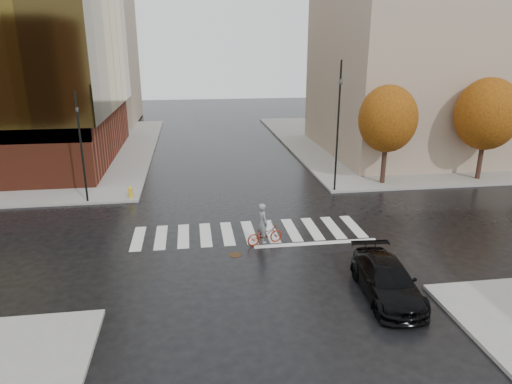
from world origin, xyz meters
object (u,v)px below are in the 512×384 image
(cyclist, at_px, (264,230))
(traffic_light_nw, at_px, (81,142))
(traffic_light_ne, at_px, (338,117))
(sedan, at_px, (387,280))
(fire_hydrant, at_px, (130,192))

(cyclist, bearing_deg, traffic_light_nw, 36.15)
(traffic_light_ne, bearing_deg, traffic_light_nw, -21.81)
(sedan, bearing_deg, traffic_light_nw, 140.52)
(sedan, xyz_separation_m, traffic_light_ne, (1.98, 12.61, 4.17))
(cyclist, distance_m, fire_hydrant, 10.27)
(cyclist, xyz_separation_m, traffic_light_nw, (-9.52, 7.30, 3.04))
(sedan, height_order, traffic_light_nw, traffic_light_nw)
(sedan, xyz_separation_m, cyclist, (-3.81, 5.31, 0.03))
(traffic_light_ne, xyz_separation_m, fire_hydrant, (-12.80, 0.20, -4.29))
(sedan, bearing_deg, fire_hydrant, 134.14)
(sedan, height_order, traffic_light_ne, traffic_light_ne)
(cyclist, bearing_deg, fire_hydrant, 26.73)
(traffic_light_ne, relative_size, fire_hydrant, 11.30)
(fire_hydrant, bearing_deg, cyclist, -46.91)
(cyclist, xyz_separation_m, fire_hydrant, (-7.02, 7.50, -0.16))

